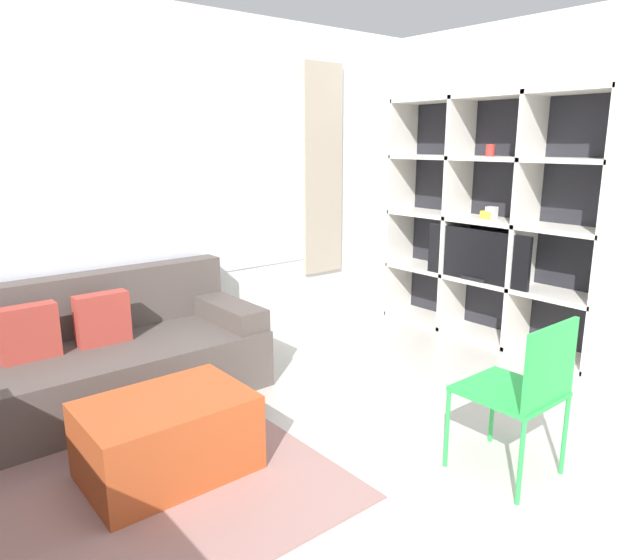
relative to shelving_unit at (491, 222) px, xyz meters
name	(u,v)px	position (x,y,z in m)	size (l,w,h in m)	color
wall_back	(152,190)	(-2.49, 1.30, 0.32)	(6.52, 0.11, 2.70)	white
wall_right	(536,186)	(0.20, -0.27, 0.32)	(0.07, 4.28, 2.70)	white
area_rug	(60,510)	(-3.71, -0.22, -1.03)	(2.54, 1.84, 0.01)	gray
shelving_unit	(491,222)	(0.00, 0.00, 0.00)	(0.40, 2.09, 2.10)	#232328
couch_main	(93,363)	(-3.19, 0.82, -0.74)	(2.18, 0.89, 0.83)	#564C47
ottoman	(167,437)	(-3.17, -0.26, -0.82)	(0.84, 0.58, 0.42)	#B74C23
folding_chair	(525,385)	(-1.78, -1.45, -0.52)	(0.44, 0.46, 0.86)	green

